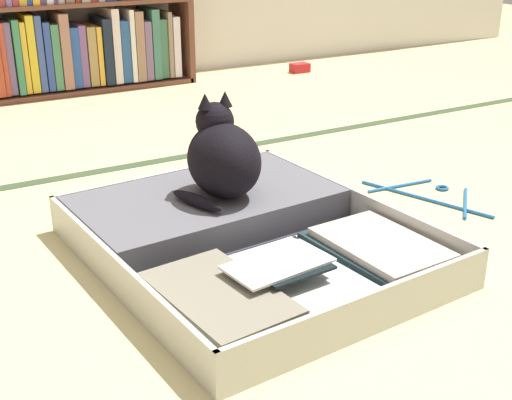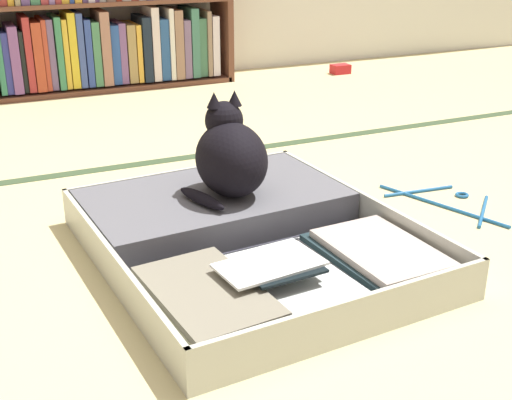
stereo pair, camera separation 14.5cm
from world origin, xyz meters
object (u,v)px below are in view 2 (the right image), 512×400
(black_cat, at_px, (229,157))
(clothes_hanger, at_px, (448,202))
(small_red_pouch, at_px, (340,69))
(open_suitcase, at_px, (239,232))
(bookshelf, at_px, (108,5))

(black_cat, bearing_deg, clothes_hanger, -9.58)
(black_cat, relative_size, small_red_pouch, 2.69)
(open_suitcase, bearing_deg, bookshelf, 85.78)
(black_cat, bearing_deg, bookshelf, 86.32)
(clothes_hanger, relative_size, small_red_pouch, 4.15)
(clothes_hanger, height_order, small_red_pouch, small_red_pouch)
(black_cat, bearing_deg, small_red_pouch, 50.93)
(black_cat, xyz_separation_m, clothes_hanger, (0.65, -0.11, -0.20))
(small_red_pouch, bearing_deg, black_cat, -129.07)
(bookshelf, distance_m, open_suitcase, 1.99)
(open_suitcase, height_order, black_cat, black_cat)
(clothes_hanger, distance_m, small_red_pouch, 1.89)
(open_suitcase, height_order, small_red_pouch, open_suitcase)
(black_cat, xyz_separation_m, small_red_pouch, (1.34, 1.65, -0.18))
(bookshelf, bearing_deg, clothes_hanger, -74.48)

